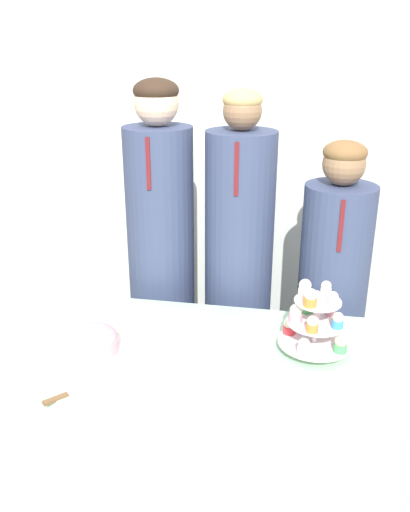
{
  "coord_description": "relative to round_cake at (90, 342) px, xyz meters",
  "views": [
    {
      "loc": [
        0.27,
        -1.3,
        1.82
      ],
      "look_at": [
        -0.04,
        0.41,
        1.13
      ],
      "focal_mm": 38.0,
      "sensor_mm": 36.0,
      "label": 1
    }
  ],
  "objects": [
    {
      "name": "student_0",
      "position": [
        0.08,
        0.72,
        -0.02
      ],
      "size": [
        0.31,
        0.31,
        1.67
      ],
      "color": "#384266",
      "rests_on": "ground_plane"
    },
    {
      "name": "student_2",
      "position": [
        0.87,
        0.72,
        -0.14
      ],
      "size": [
        0.31,
        0.32,
        1.44
      ],
      "color": "#384266",
      "rests_on": "ground_plane"
    },
    {
      "name": "round_cake",
      "position": [
        0.0,
        0.0,
        0.0
      ],
      "size": [
        0.25,
        0.25,
        0.1
      ],
      "color": "white",
      "rests_on": "table"
    },
    {
      "name": "cake_knife",
      "position": [
        0.02,
        -0.24,
        -0.05
      ],
      "size": [
        0.2,
        0.21,
        0.01
      ],
      "rotation": [
        0.0,
        0.0,
        0.81
      ],
      "color": "silver",
      "rests_on": "table"
    },
    {
      "name": "table",
      "position": [
        0.43,
        0.09,
        -0.43
      ],
      "size": [
        1.7,
        0.74,
        0.77
      ],
      "color": "#A8DBB2",
      "rests_on": "ground_plane"
    },
    {
      "name": "student_1",
      "position": [
        0.44,
        0.72,
        -0.05
      ],
      "size": [
        0.31,
        0.32,
        1.64
      ],
      "color": "#384266",
      "rests_on": "ground_plane"
    },
    {
      "name": "wall_back",
      "position": [
        0.43,
        1.27,
        0.53
      ],
      "size": [
        9.0,
        0.06,
        2.7
      ],
      "color": "silver",
      "rests_on": "ground_plane"
    },
    {
      "name": "cupcake_stand",
      "position": [
        0.78,
        0.16,
        0.08
      ],
      "size": [
        0.26,
        0.26,
        0.27
      ],
      "color": "silver",
      "rests_on": "table"
    }
  ]
}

